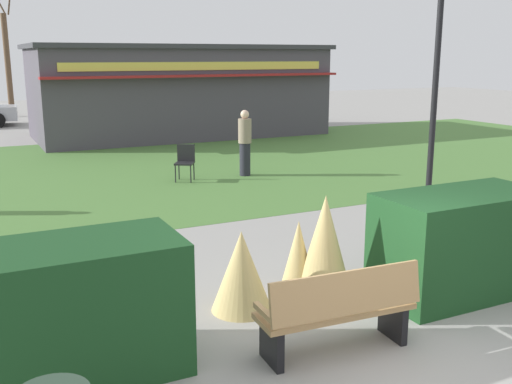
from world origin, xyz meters
TOP-DOWN VIEW (x-y plane):
  - ground_plane at (0.00, 0.00)m, footprint 80.00×80.00m
  - lawn_patch at (0.00, 11.38)m, footprint 36.00×12.00m
  - park_bench at (-0.50, 0.31)m, footprint 1.73×0.62m
  - hedge_left at (-3.08, 1.09)m, footprint 2.20×1.10m
  - hedge_right at (1.83, 0.98)m, footprint 2.23×1.10m
  - ornamental_grass_behind_left at (-2.26, 1.50)m, footprint 0.63×0.63m
  - ornamental_grass_behind_right at (-0.95, 1.74)m, footprint 0.75×0.75m
  - ornamental_grass_behind_center at (-0.13, 1.79)m, footprint 0.52×0.52m
  - ornamental_grass_behind_far at (0.11, 1.54)m, footprint 0.77×0.77m
  - lamppost_mid at (4.60, 4.61)m, footprint 0.36×0.36m
  - food_kiosk at (3.84, 17.66)m, footprint 10.97×5.20m
  - cafe_chair_west at (1.06, 9.34)m, footprint 0.61×0.61m
  - person_strolling at (2.65, 9.25)m, footprint 0.34×0.34m
  - tree_right_bg at (-1.46, 28.29)m, footprint 0.91×0.96m

SIDE VIEW (x-z plane):
  - ground_plane at x=0.00m, z-range 0.00..0.00m
  - lawn_patch at x=0.00m, z-range 0.00..0.01m
  - park_bench at x=-0.50m, z-range 0.01..0.96m
  - ornamental_grass_behind_right at x=-0.95m, z-range 0.00..1.00m
  - ornamental_grass_behind_center at x=-0.13m, z-range 0.00..1.01m
  - cafe_chair_west at x=1.06m, z-range 0.08..0.97m
  - ornamental_grass_behind_left at x=-2.26m, z-range 0.00..1.08m
  - hedge_left at x=-3.08m, z-range 0.00..1.33m
  - hedge_right at x=1.83m, z-range 0.00..1.34m
  - ornamental_grass_behind_far at x=0.11m, z-range 0.00..1.37m
  - person_strolling at x=2.65m, z-range 0.02..1.71m
  - food_kiosk at x=3.84m, z-range 0.01..3.43m
  - tree_right_bg at x=-1.46m, z-range -0.36..5.76m
  - lamppost_mid at x=4.60m, z-range 0.56..5.02m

